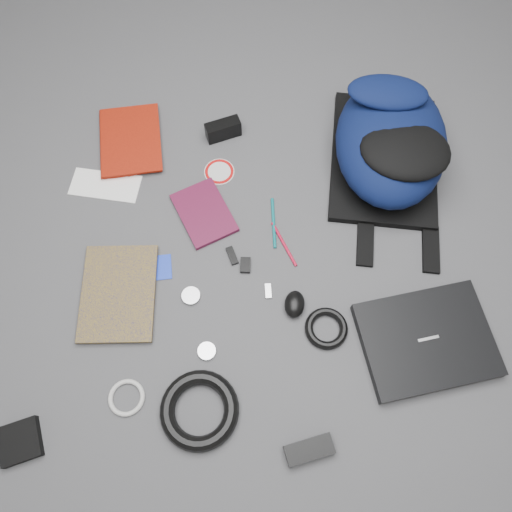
{
  "coord_description": "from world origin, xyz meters",
  "views": [
    {
      "loc": [
        -0.03,
        -0.53,
        1.3
      ],
      "look_at": [
        0.0,
        0.0,
        0.02
      ],
      "focal_mm": 35.0,
      "sensor_mm": 36.0,
      "label": 1
    }
  ],
  "objects_px": {
    "laptop": "(426,340)",
    "pouch": "(20,442)",
    "textbook_red": "(100,144)",
    "mouse": "(295,304)",
    "dvd_case": "(204,213)",
    "comic_book": "(82,294)",
    "compact_camera": "(223,130)",
    "backpack": "(391,141)",
    "power_brick": "(309,450)"
  },
  "relations": [
    {
      "from": "laptop",
      "to": "pouch",
      "type": "relative_size",
      "value": 3.47
    },
    {
      "from": "textbook_red",
      "to": "mouse",
      "type": "bearing_deg",
      "value": -49.29
    },
    {
      "from": "laptop",
      "to": "dvd_case",
      "type": "bearing_deg",
      "value": 135.66
    },
    {
      "from": "textbook_red",
      "to": "dvd_case",
      "type": "relative_size",
      "value": 1.3
    },
    {
      "from": "comic_book",
      "to": "compact_camera",
      "type": "distance_m",
      "value": 0.64
    },
    {
      "from": "backpack",
      "to": "dvd_case",
      "type": "xyz_separation_m",
      "value": [
        -0.55,
        -0.16,
        -0.09
      ]
    },
    {
      "from": "backpack",
      "to": "pouch",
      "type": "distance_m",
      "value": 1.26
    },
    {
      "from": "laptop",
      "to": "dvd_case",
      "type": "relative_size",
      "value": 1.73
    },
    {
      "from": "power_brick",
      "to": "comic_book",
      "type": "bearing_deg",
      "value": 130.79
    },
    {
      "from": "dvd_case",
      "to": "compact_camera",
      "type": "bearing_deg",
      "value": 52.9
    },
    {
      "from": "laptop",
      "to": "backpack",
      "type": "bearing_deg",
      "value": 83.68
    },
    {
      "from": "laptop",
      "to": "dvd_case",
      "type": "xyz_separation_m",
      "value": [
        -0.57,
        0.4,
        -0.01
      ]
    },
    {
      "from": "laptop",
      "to": "dvd_case",
      "type": "height_order",
      "value": "laptop"
    },
    {
      "from": "dvd_case",
      "to": "pouch",
      "type": "xyz_separation_m",
      "value": [
        -0.45,
        -0.6,
        0.0
      ]
    },
    {
      "from": "textbook_red",
      "to": "power_brick",
      "type": "height_order",
      "value": "power_brick"
    },
    {
      "from": "laptop",
      "to": "textbook_red",
      "type": "height_order",
      "value": "laptop"
    },
    {
      "from": "backpack",
      "to": "dvd_case",
      "type": "height_order",
      "value": "backpack"
    },
    {
      "from": "backpack",
      "to": "mouse",
      "type": "distance_m",
      "value": 0.55
    },
    {
      "from": "comic_book",
      "to": "pouch",
      "type": "height_order",
      "value": "pouch"
    },
    {
      "from": "laptop",
      "to": "mouse",
      "type": "distance_m",
      "value": 0.35
    },
    {
      "from": "dvd_case",
      "to": "compact_camera",
      "type": "relative_size",
      "value": 1.78
    },
    {
      "from": "compact_camera",
      "to": "power_brick",
      "type": "relative_size",
      "value": 0.92
    },
    {
      "from": "textbook_red",
      "to": "backpack",
      "type": "bearing_deg",
      "value": -11.25
    },
    {
      "from": "backpack",
      "to": "pouch",
      "type": "relative_size",
      "value": 5.13
    },
    {
      "from": "mouse",
      "to": "pouch",
      "type": "distance_m",
      "value": 0.76
    },
    {
      "from": "mouse",
      "to": "pouch",
      "type": "xyz_separation_m",
      "value": [
        -0.69,
        -0.31,
        -0.01
      ]
    },
    {
      "from": "power_brick",
      "to": "textbook_red",
      "type": "bearing_deg",
      "value": 108.81
    },
    {
      "from": "textbook_red",
      "to": "pouch",
      "type": "relative_size",
      "value": 2.61
    },
    {
      "from": "backpack",
      "to": "mouse",
      "type": "relative_size",
      "value": 6.48
    },
    {
      "from": "compact_camera",
      "to": "mouse",
      "type": "relative_size",
      "value": 1.42
    },
    {
      "from": "mouse",
      "to": "backpack",
      "type": "bearing_deg",
      "value": 65.66
    },
    {
      "from": "textbook_red",
      "to": "power_brick",
      "type": "relative_size",
      "value": 2.14
    },
    {
      "from": "laptop",
      "to": "comic_book",
      "type": "xyz_separation_m",
      "value": [
        -0.91,
        0.17,
        -0.01
      ]
    },
    {
      "from": "backpack",
      "to": "comic_book",
      "type": "distance_m",
      "value": 0.97
    },
    {
      "from": "comic_book",
      "to": "mouse",
      "type": "relative_size",
      "value": 3.62
    },
    {
      "from": "textbook_red",
      "to": "comic_book",
      "type": "relative_size",
      "value": 0.91
    },
    {
      "from": "laptop",
      "to": "pouch",
      "type": "distance_m",
      "value": 1.04
    },
    {
      "from": "mouse",
      "to": "power_brick",
      "type": "xyz_separation_m",
      "value": [
        0.01,
        -0.36,
        -0.01
      ]
    },
    {
      "from": "backpack",
      "to": "power_brick",
      "type": "relative_size",
      "value": 4.2
    },
    {
      "from": "compact_camera",
      "to": "power_brick",
      "type": "height_order",
      "value": "compact_camera"
    },
    {
      "from": "textbook_red",
      "to": "mouse",
      "type": "xyz_separation_m",
      "value": [
        0.56,
        -0.54,
        0.01
      ]
    },
    {
      "from": "textbook_red",
      "to": "compact_camera",
      "type": "bearing_deg",
      "value": -1.5
    },
    {
      "from": "textbook_red",
      "to": "pouch",
      "type": "height_order",
      "value": "textbook_red"
    },
    {
      "from": "comic_book",
      "to": "dvd_case",
      "type": "bearing_deg",
      "value": 36.71
    },
    {
      "from": "textbook_red",
      "to": "power_brick",
      "type": "xyz_separation_m",
      "value": [
        0.56,
        -0.9,
        0.0
      ]
    },
    {
      "from": "comic_book",
      "to": "power_brick",
      "type": "bearing_deg",
      "value": -34.17
    },
    {
      "from": "mouse",
      "to": "power_brick",
      "type": "relative_size",
      "value": 0.65
    },
    {
      "from": "laptop",
      "to": "comic_book",
      "type": "distance_m",
      "value": 0.92
    },
    {
      "from": "textbook_red",
      "to": "compact_camera",
      "type": "xyz_separation_m",
      "value": [
        0.38,
        0.02,
        0.02
      ]
    },
    {
      "from": "power_brick",
      "to": "pouch",
      "type": "relative_size",
      "value": 1.22
    }
  ]
}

